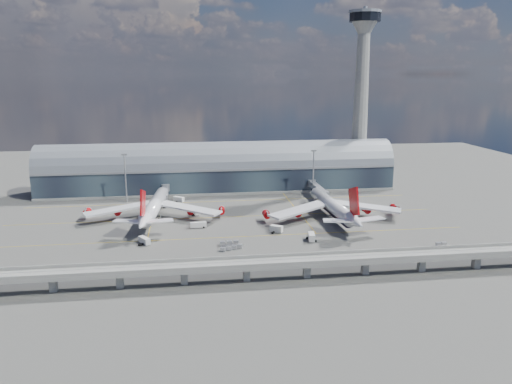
{
  "coord_description": "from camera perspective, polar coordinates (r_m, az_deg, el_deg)",
  "views": [
    {
      "loc": [
        -17.73,
        -205.07,
        65.39
      ],
      "look_at": [
        12.13,
        10.0,
        14.0
      ],
      "focal_mm": 35.0,
      "sensor_mm": 36.0,
      "label": 1
    }
  ],
  "objects": [
    {
      "name": "service_truck_2",
      "position": [
        219.51,
        -6.61,
        -3.75
      ],
      "size": [
        7.13,
        2.65,
        2.53
      ],
      "rotation": [
        0.0,
        0.0,
        1.66
      ],
      "color": "silver",
      "rests_on": "ground"
    },
    {
      "name": "guideway",
      "position": [
        162.63,
        -1.1,
        -8.37
      ],
      "size": [
        220.0,
        8.5,
        7.2
      ],
      "color": "gray",
      "rests_on": "ground"
    },
    {
      "name": "airliner_right",
      "position": [
        232.4,
        8.82,
        -1.74
      ],
      "size": [
        65.63,
        68.59,
        21.78
      ],
      "rotation": [
        0.0,
        0.0,
        0.04
      ],
      "color": "white",
      "rests_on": "ground"
    },
    {
      "name": "jet_bridge_right",
      "position": [
        272.18,
        7.03,
        0.43
      ],
      "size": [
        4.4,
        32.0,
        7.25
      ],
      "color": "gray",
      "rests_on": "ground"
    },
    {
      "name": "control_tower",
      "position": [
        306.15,
        11.91,
        10.46
      ],
      "size": [
        19.0,
        19.0,
        103.0
      ],
      "color": "gray",
      "rests_on": "ground"
    },
    {
      "name": "cargo_train_0",
      "position": [
        191.72,
        -2.83,
        -6.38
      ],
      "size": [
        9.31,
        4.58,
        1.56
      ],
      "rotation": [
        0.0,
        0.0,
        1.22
      ],
      "color": "gray",
      "rests_on": "ground"
    },
    {
      "name": "terminal",
      "position": [
        288.72,
        -4.25,
        2.49
      ],
      "size": [
        200.0,
        30.0,
        28.0
      ],
      "color": "#1D2431",
      "rests_on": "ground"
    },
    {
      "name": "cargo_train_2",
      "position": [
        208.2,
        20.39,
        -5.62
      ],
      "size": [
        4.69,
        1.84,
        1.56
      ],
      "rotation": [
        0.0,
        0.0,
        1.49
      ],
      "color": "gray",
      "rests_on": "ground"
    },
    {
      "name": "jet_bridge_left",
      "position": [
        265.41,
        -10.38,
        -0.02
      ],
      "size": [
        4.4,
        28.0,
        7.25
      ],
      "color": "gray",
      "rests_on": "ground"
    },
    {
      "name": "service_truck_5",
      "position": [
        264.39,
        -8.81,
        -0.84
      ],
      "size": [
        5.96,
        5.32,
        2.81
      ],
      "rotation": [
        0.0,
        0.0,
        0.91
      ],
      "color": "silver",
      "rests_on": "ground"
    },
    {
      "name": "floodlight_mast_left",
      "position": [
        267.13,
        -14.69,
        1.7
      ],
      "size": [
        3.0,
        0.7,
        25.7
      ],
      "color": "gray",
      "rests_on": "ground"
    },
    {
      "name": "taxi_lines",
      "position": [
        237.06,
        -3.31,
        -2.72
      ],
      "size": [
        200.0,
        80.12,
        0.01
      ],
      "color": "gold",
      "rests_on": "ground"
    },
    {
      "name": "ground",
      "position": [
        215.97,
        -2.83,
        -4.33
      ],
      "size": [
        500.0,
        500.0,
        0.0
      ],
      "primitive_type": "plane",
      "color": "#474744",
      "rests_on": "ground"
    },
    {
      "name": "service_truck_4",
      "position": [
        239.6,
        -6.92,
        -2.23
      ],
      "size": [
        4.17,
        5.97,
        3.16
      ],
      "rotation": [
        0.0,
        0.0,
        0.34
      ],
      "color": "silver",
      "rests_on": "ground"
    },
    {
      "name": "floodlight_mast_right",
      "position": [
        273.68,
        6.58,
        2.33
      ],
      "size": [
        3.0,
        0.7,
        25.7
      ],
      "color": "gray",
      "rests_on": "ground"
    },
    {
      "name": "service_truck_1",
      "position": [
        211.74,
        2.35,
        -4.25
      ],
      "size": [
        5.68,
        4.8,
        3.02
      ],
      "rotation": [
        0.0,
        0.0,
        1.01
      ],
      "color": "silver",
      "rests_on": "ground"
    },
    {
      "name": "airliner_left",
      "position": [
        233.61,
        -11.61,
        -1.7
      ],
      "size": [
        65.25,
        68.6,
        20.89
      ],
      "rotation": [
        0.0,
        0.0,
        -0.1
      ],
      "color": "white",
      "rests_on": "ground"
    },
    {
      "name": "service_truck_3",
      "position": [
        202.83,
        6.35,
        -5.12
      ],
      "size": [
        3.44,
        6.57,
        3.02
      ],
      "rotation": [
        0.0,
        0.0,
        -0.17
      ],
      "color": "silver",
      "rests_on": "ground"
    },
    {
      "name": "service_truck_0",
      "position": [
        202.52,
        -12.63,
        -5.44
      ],
      "size": [
        5.25,
        6.68,
        2.7
      ],
      "rotation": [
        0.0,
        0.0,
        0.55
      ],
      "color": "silver",
      "rests_on": "ground"
    },
    {
      "name": "cargo_train_1",
      "position": [
        196.51,
        -3.07,
        -5.86
      ],
      "size": [
        7.9,
        2.53,
        1.74
      ],
      "rotation": [
        0.0,
        0.0,
        1.45
      ],
      "color": "gray",
      "rests_on": "ground"
    }
  ]
}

